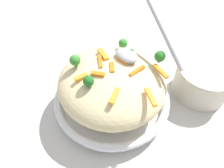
% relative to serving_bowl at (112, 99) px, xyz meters
% --- Properties ---
extents(ground_plane, '(2.40, 2.40, 0.00)m').
position_rel_serving_bowl_xyz_m(ground_plane, '(0.00, 0.00, -0.02)').
color(ground_plane, beige).
extents(serving_bowl, '(0.28, 0.28, 0.04)m').
position_rel_serving_bowl_xyz_m(serving_bowl, '(0.00, 0.00, 0.00)').
color(serving_bowl, silver).
rests_on(serving_bowl, ground_plane).
extents(pasta_mound, '(0.25, 0.25, 0.10)m').
position_rel_serving_bowl_xyz_m(pasta_mound, '(0.00, 0.00, 0.06)').
color(pasta_mound, beige).
rests_on(pasta_mound, serving_bowl).
extents(carrot_piece_0, '(0.04, 0.03, 0.01)m').
position_rel_serving_bowl_xyz_m(carrot_piece_0, '(-0.03, -0.01, 0.11)').
color(carrot_piece_0, orange).
rests_on(carrot_piece_0, pasta_mound).
extents(carrot_piece_1, '(0.03, 0.02, 0.01)m').
position_rel_serving_bowl_xyz_m(carrot_piece_1, '(-0.01, -0.03, 0.11)').
color(carrot_piece_1, orange).
rests_on(carrot_piece_1, pasta_mound).
extents(carrot_piece_2, '(0.03, 0.04, 0.01)m').
position_rel_serving_bowl_xyz_m(carrot_piece_2, '(0.05, -0.05, 0.10)').
color(carrot_piece_2, orange).
rests_on(carrot_piece_2, pasta_mound).
extents(carrot_piece_3, '(0.01, 0.04, 0.01)m').
position_rel_serving_bowl_xyz_m(carrot_piece_3, '(0.04, 0.03, 0.11)').
color(carrot_piece_3, orange).
rests_on(carrot_piece_3, pasta_mound).
extents(carrot_piece_4, '(0.03, 0.03, 0.01)m').
position_rel_serving_bowl_xyz_m(carrot_piece_4, '(0.00, 0.00, 0.11)').
color(carrot_piece_4, orange).
rests_on(carrot_piece_4, pasta_mound).
extents(carrot_piece_5, '(0.03, 0.01, 0.01)m').
position_rel_serving_bowl_xyz_m(carrot_piece_5, '(-0.00, 0.03, 0.11)').
color(carrot_piece_5, orange).
rests_on(carrot_piece_5, pasta_mound).
extents(carrot_piece_6, '(0.04, 0.03, 0.01)m').
position_rel_serving_bowl_xyz_m(carrot_piece_6, '(0.10, -0.00, 0.10)').
color(carrot_piece_6, orange).
rests_on(carrot_piece_6, pasta_mound).
extents(carrot_piece_7, '(0.04, 0.02, 0.01)m').
position_rel_serving_bowl_xyz_m(carrot_piece_7, '(-0.04, 0.01, 0.11)').
color(carrot_piece_7, orange).
rests_on(carrot_piece_7, pasta_mound).
extents(carrot_piece_8, '(0.01, 0.03, 0.01)m').
position_rel_serving_bowl_xyz_m(carrot_piece_8, '(-0.03, -0.06, 0.11)').
color(carrot_piece_8, orange).
rests_on(carrot_piece_8, pasta_mound).
extents(carrot_piece_9, '(0.04, 0.02, 0.01)m').
position_rel_serving_bowl_xyz_m(carrot_piece_9, '(0.08, 0.07, 0.10)').
color(carrot_piece_9, orange).
rests_on(carrot_piece_9, pasta_mound).
extents(broccoli_floret_0, '(0.02, 0.02, 0.02)m').
position_rel_serving_bowl_xyz_m(broccoli_floret_0, '(0.00, 0.06, 0.12)').
color(broccoli_floret_0, '#296820').
rests_on(broccoli_floret_0, pasta_mound).
extents(broccoli_floret_1, '(0.02, 0.02, 0.02)m').
position_rel_serving_bowl_xyz_m(broccoli_floret_1, '(-0.04, 0.07, 0.11)').
color(broccoli_floret_1, '#377928').
rests_on(broccoli_floret_1, pasta_mound).
extents(broccoli_floret_2, '(0.02, 0.02, 0.03)m').
position_rel_serving_bowl_xyz_m(broccoli_floret_2, '(0.05, 0.09, 0.12)').
color(broccoli_floret_2, '#296820').
rests_on(broccoli_floret_2, pasta_mound).
extents(broccoli_floret_3, '(0.02, 0.02, 0.03)m').
position_rel_serving_bowl_xyz_m(broccoli_floret_3, '(-0.06, -0.05, 0.12)').
color(broccoli_floret_3, '#377928').
rests_on(broccoli_floret_3, pasta_mound).
extents(broccoli_floret_4, '(0.02, 0.02, 0.03)m').
position_rel_serving_bowl_xyz_m(broccoli_floret_4, '(-0.00, -0.06, 0.12)').
color(broccoli_floret_4, '#205B1C').
rests_on(broccoli_floret_4, pasta_mound).
extents(serving_spoon, '(0.17, 0.14, 0.09)m').
position_rel_serving_bowl_xyz_m(serving_spoon, '(0.01, 0.08, 0.13)').
color(serving_spoon, '#B7B7BC').
rests_on(serving_spoon, pasta_mound).
extents(companion_bowl, '(0.15, 0.15, 0.08)m').
position_rel_serving_bowl_xyz_m(companion_bowl, '(0.13, 0.20, 0.02)').
color(companion_bowl, beige).
rests_on(companion_bowl, ground_plane).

